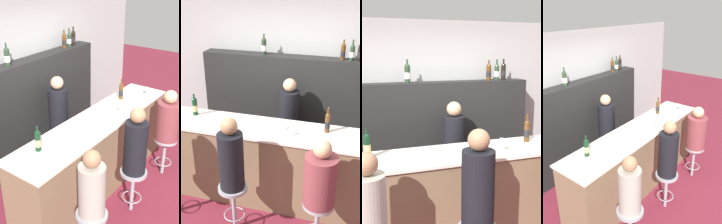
% 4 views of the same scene
% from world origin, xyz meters
% --- Properties ---
extents(ground_plane, '(16.00, 16.00, 0.00)m').
position_xyz_m(ground_plane, '(0.00, 0.00, 0.00)').
color(ground_plane, maroon).
extents(wall_back, '(6.40, 0.05, 2.60)m').
position_xyz_m(wall_back, '(0.00, 1.82, 1.30)').
color(wall_back, '#9E9E9E').
rests_on(wall_back, ground_plane).
extents(bar_counter, '(3.00, 0.65, 1.10)m').
position_xyz_m(bar_counter, '(0.00, 0.31, 0.55)').
color(bar_counter, brown).
rests_on(bar_counter, ground_plane).
extents(back_bar_cabinet, '(2.81, 0.28, 1.73)m').
position_xyz_m(back_bar_cabinet, '(0.00, 1.59, 0.86)').
color(back_bar_cabinet, black).
rests_on(back_bar_cabinet, ground_plane).
extents(wine_bottle_counter_0, '(0.07, 0.07, 0.31)m').
position_xyz_m(wine_bottle_counter_0, '(-1.04, 0.42, 1.23)').
color(wine_bottle_counter_0, black).
rests_on(wine_bottle_counter_0, bar_counter).
extents(wine_bottle_counter_1, '(0.07, 0.07, 0.33)m').
position_xyz_m(wine_bottle_counter_1, '(0.79, 0.42, 1.23)').
color(wine_bottle_counter_1, '#4C2D14').
rests_on(wine_bottle_counter_1, bar_counter).
extents(wine_bottle_backbar_0, '(0.08, 0.08, 0.32)m').
position_xyz_m(wine_bottle_backbar_0, '(-0.39, 1.59, 1.86)').
color(wine_bottle_backbar_0, '#233823').
rests_on(wine_bottle_backbar_0, back_bar_cabinet).
extents(wine_bottle_backbar_1, '(0.07, 0.07, 0.30)m').
position_xyz_m(wine_bottle_backbar_1, '(0.84, 1.59, 1.85)').
color(wine_bottle_backbar_1, '#4C2D14').
rests_on(wine_bottle_backbar_1, back_bar_cabinet).
extents(wine_bottle_backbar_2, '(0.07, 0.07, 0.31)m').
position_xyz_m(wine_bottle_backbar_2, '(0.97, 1.59, 1.85)').
color(wine_bottle_backbar_2, '#233823').
rests_on(wine_bottle_backbar_2, back_bar_cabinet).
extents(wine_bottle_backbar_3, '(0.07, 0.07, 0.32)m').
position_xyz_m(wine_bottle_backbar_3, '(1.08, 1.59, 1.85)').
color(wine_bottle_backbar_3, black).
rests_on(wine_bottle_backbar_3, back_bar_cabinet).
extents(wine_glass_0, '(0.07, 0.07, 0.16)m').
position_xyz_m(wine_glass_0, '(0.33, 0.17, 1.21)').
color(wine_glass_0, silver).
rests_on(wine_glass_0, bar_counter).
extents(wine_glass_1, '(0.08, 0.08, 0.14)m').
position_xyz_m(wine_glass_1, '(1.18, 0.17, 1.19)').
color(wine_glass_1, silver).
rests_on(wine_glass_1, bar_counter).
extents(bar_stool_left, '(0.35, 0.35, 0.63)m').
position_xyz_m(bar_stool_left, '(-1.10, -0.37, 0.49)').
color(bar_stool_left, gray).
rests_on(bar_stool_left, ground_plane).
extents(guest_seated_left, '(0.28, 0.28, 0.78)m').
position_xyz_m(guest_seated_left, '(-1.10, -0.37, 0.98)').
color(guest_seated_left, gray).
rests_on(guest_seated_left, bar_stool_left).
extents(bar_stool_middle, '(0.35, 0.35, 0.63)m').
position_xyz_m(bar_stool_middle, '(-0.18, -0.37, 0.49)').
color(bar_stool_middle, gray).
rests_on(bar_stool_middle, ground_plane).
extents(guest_seated_middle, '(0.29, 0.29, 0.89)m').
position_xyz_m(guest_seated_middle, '(-0.18, -0.37, 1.03)').
color(guest_seated_middle, black).
rests_on(guest_seated_middle, bar_stool_middle).
extents(bar_stool_right, '(0.35, 0.35, 0.63)m').
position_xyz_m(bar_stool_right, '(0.83, -0.37, 0.49)').
color(bar_stool_right, gray).
rests_on(bar_stool_right, ground_plane).
extents(guest_seated_right, '(0.35, 0.35, 0.78)m').
position_xyz_m(guest_seated_right, '(0.83, -0.37, 0.96)').
color(guest_seated_right, brown).
rests_on(guest_seated_right, bar_stool_right).
extents(bartender, '(0.31, 0.31, 1.50)m').
position_xyz_m(bartender, '(0.14, 1.16, 0.70)').
color(bartender, black).
rests_on(bartender, ground_plane).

